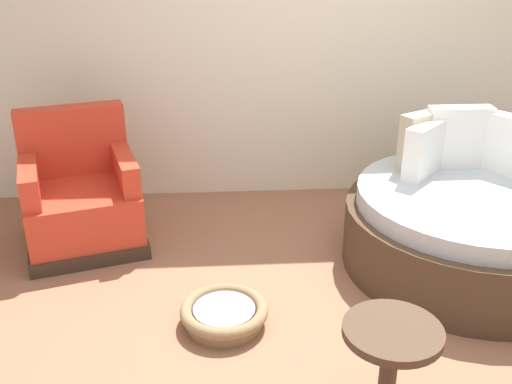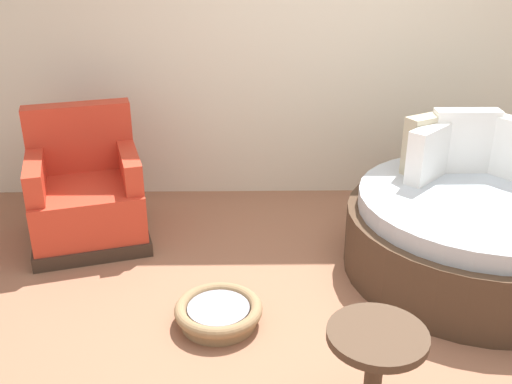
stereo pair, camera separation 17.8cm
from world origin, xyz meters
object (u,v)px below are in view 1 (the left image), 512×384
at_px(side_table, 391,345).
at_px(round_daybed, 471,224).
at_px(red_armchair, 81,199).
at_px(pet_basket, 224,314).

bearing_deg(side_table, round_daybed, 55.45).
xyz_separation_m(red_armchair, side_table, (1.73, -1.87, 0.10)).
xyz_separation_m(red_armchair, pet_basket, (1.00, -1.09, -0.26)).
relative_size(round_daybed, side_table, 3.23).
bearing_deg(pet_basket, red_armchair, 132.50).
bearing_deg(side_table, red_armchair, 132.77).
bearing_deg(pet_basket, round_daybed, 19.36).
bearing_deg(red_armchair, side_table, -47.23).
relative_size(red_armchair, pet_basket, 1.94).
xyz_separation_m(round_daybed, pet_basket, (-1.66, -0.58, -0.22)).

